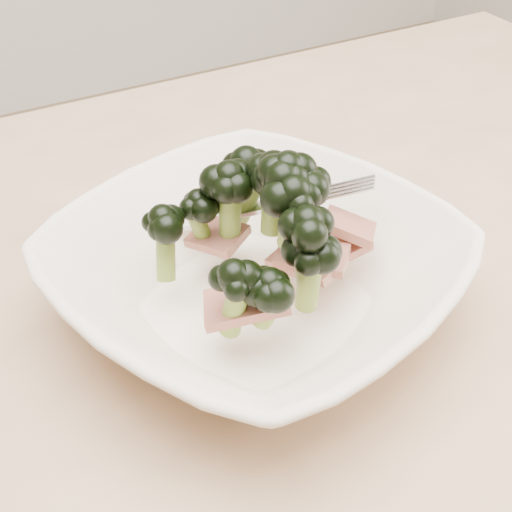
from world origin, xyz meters
name	(u,v)px	position (x,y,z in m)	size (l,w,h in m)	color
dining_table	(255,401)	(0.00, 0.00, 0.65)	(1.20, 0.80, 0.75)	tan
broccoli_dish	(258,266)	(0.00, 0.00, 0.79)	(0.34, 0.34, 0.13)	white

